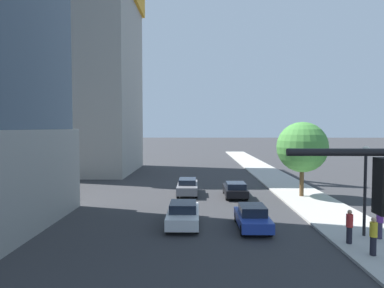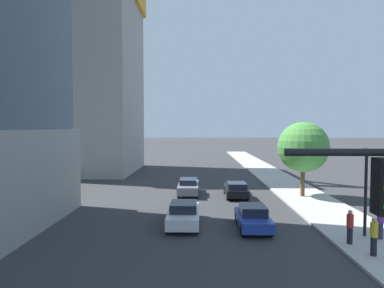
% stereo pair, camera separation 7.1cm
% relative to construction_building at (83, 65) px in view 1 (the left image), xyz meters
% --- Properties ---
extents(sidewalk, '(4.44, 120.00, 0.15)m').
position_rel_construction_building_xyz_m(sidewalk, '(24.82, -23.52, -14.51)').
color(sidewalk, '#B2AFA8').
rests_on(sidewalk, ground).
extents(construction_building, '(14.61, 15.80, 36.57)m').
position_rel_construction_building_xyz_m(construction_building, '(0.00, 0.00, 0.00)').
color(construction_building, '#9E9B93').
rests_on(construction_building, ground).
extents(street_lamp, '(0.44, 0.44, 4.92)m').
position_rel_construction_building_xyz_m(street_lamp, '(24.70, -27.82, -11.15)').
color(street_lamp, black).
rests_on(street_lamp, sidewalk).
extents(street_tree, '(4.34, 4.34, 6.41)m').
position_rel_construction_building_xyz_m(street_tree, '(24.61, -17.13, -10.21)').
color(street_tree, brown).
rests_on(street_tree, sidewalk).
extents(car_black, '(1.86, 4.26, 1.37)m').
position_rel_construction_building_xyz_m(car_black, '(18.87, -17.02, -13.90)').
color(car_black, black).
rests_on(car_black, ground).
extents(car_blue, '(1.79, 4.04, 1.41)m').
position_rel_construction_building_xyz_m(car_blue, '(18.87, -26.16, -13.90)').
color(car_blue, '#233D9E').
rests_on(car_blue, ground).
extents(car_white, '(1.91, 4.55, 1.46)m').
position_rel_construction_building_xyz_m(car_white, '(14.69, -25.51, -13.88)').
color(car_white, silver).
rests_on(car_white, ground).
extents(car_gray, '(1.80, 4.73, 1.46)m').
position_rel_construction_building_xyz_m(car_gray, '(14.69, -15.95, -13.84)').
color(car_gray, slate).
rests_on(car_gray, ground).
extents(pedestrian_yellow_shirt, '(0.34, 0.34, 1.78)m').
position_rel_construction_building_xyz_m(pedestrian_yellow_shirt, '(23.71, -30.67, -13.52)').
color(pedestrian_yellow_shirt, black).
rests_on(pedestrian_yellow_shirt, sidewalk).
extents(pedestrian_purple_shirt, '(0.34, 0.34, 1.78)m').
position_rel_construction_building_xyz_m(pedestrian_purple_shirt, '(25.29, -28.29, -13.53)').
color(pedestrian_purple_shirt, '#38334C').
rests_on(pedestrian_purple_shirt, sidewalk).
extents(pedestrian_red_shirt, '(0.34, 0.34, 1.74)m').
position_rel_construction_building_xyz_m(pedestrian_red_shirt, '(23.33, -29.07, -13.55)').
color(pedestrian_red_shirt, black).
rests_on(pedestrian_red_shirt, sidewalk).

